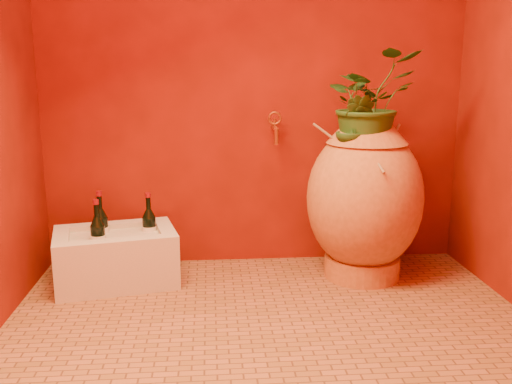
{
  "coord_description": "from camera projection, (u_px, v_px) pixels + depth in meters",
  "views": [
    {
      "loc": [
        -0.27,
        -2.4,
        1.18
      ],
      "look_at": [
        -0.04,
        0.35,
        0.57
      ],
      "focal_mm": 40.0,
      "sensor_mm": 36.0,
      "label": 1
    }
  ],
  "objects": [
    {
      "name": "plant_side",
      "position": [
        354.0,
        128.0,
        3.01
      ],
      "size": [
        0.25,
        0.23,
        0.36
      ],
      "primitive_type": "imported",
      "rotation": [
        0.0,
        0.0,
        -0.44
      ],
      "color": "#234C1B",
      "rests_on": "amphora"
    },
    {
      "name": "wall_tap",
      "position": [
        275.0,
        126.0,
        3.32
      ],
      "size": [
        0.08,
        0.17,
        0.19
      ],
      "color": "#AA6627",
      "rests_on": "wall_back"
    },
    {
      "name": "floor",
      "position": [
        272.0,
        330.0,
        2.61
      ],
      "size": [
        2.5,
        2.5,
        0.0
      ],
      "primitive_type": "plane",
      "color": "#955230",
      "rests_on": "ground"
    },
    {
      "name": "wine_bottle_b",
      "position": [
        101.0,
        230.0,
        3.2
      ],
      "size": [
        0.08,
        0.08,
        0.34
      ],
      "color": "black",
      "rests_on": "stone_basin"
    },
    {
      "name": "wine_bottle_c",
      "position": [
        98.0,
        238.0,
        3.06
      ],
      "size": [
        0.08,
        0.08,
        0.33
      ],
      "color": "black",
      "rests_on": "stone_basin"
    },
    {
      "name": "wine_bottle_a",
      "position": [
        149.0,
        229.0,
        3.24
      ],
      "size": [
        0.08,
        0.08,
        0.32
      ],
      "color": "black",
      "rests_on": "stone_basin"
    },
    {
      "name": "stone_basin",
      "position": [
        116.0,
        258.0,
        3.17
      ],
      "size": [
        0.72,
        0.58,
        0.3
      ],
      "rotation": [
        0.0,
        0.0,
        0.22
      ],
      "color": "beige",
      "rests_on": "floor"
    },
    {
      "name": "plant_main",
      "position": [
        369.0,
        102.0,
        3.07
      ],
      "size": [
        0.62,
        0.58,
        0.55
      ],
      "primitive_type": "imported",
      "rotation": [
        0.0,
        0.0,
        0.36
      ],
      "color": "#234C1B",
      "rests_on": "amphora"
    },
    {
      "name": "amphora",
      "position": [
        365.0,
        198.0,
        3.19
      ],
      "size": [
        0.78,
        0.78,
        0.93
      ],
      "rotation": [
        0.0,
        0.0,
        0.23
      ],
      "color": "#C27336",
      "rests_on": "floor"
    },
    {
      "name": "wall_back",
      "position": [
        255.0,
        55.0,
        3.32
      ],
      "size": [
        2.5,
        0.02,
        2.5
      ],
      "primitive_type": "cube",
      "color": "#5C0F05",
      "rests_on": "ground"
    }
  ]
}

